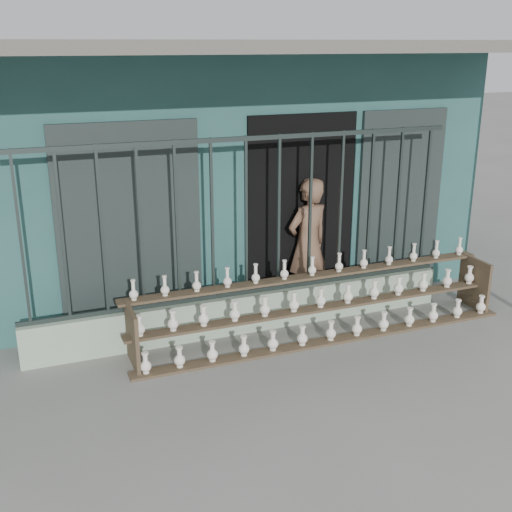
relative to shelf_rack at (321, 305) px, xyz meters
name	(u,v)px	position (x,y,z in m)	size (l,w,h in m)	color
ground	(293,382)	(-0.75, -0.88, -0.36)	(60.00, 60.00, 0.00)	slate
workshop_building	(178,153)	(-0.75, 3.35, 1.26)	(7.40, 6.60, 3.21)	#275451
parapet_wall	(247,312)	(-0.75, 0.42, -0.14)	(5.00, 0.20, 0.45)	#A5BAA0
security_fence	(246,218)	(-0.75, 0.42, 0.99)	(5.00, 0.04, 1.80)	#283330
shelf_rack	(321,305)	(0.00, 0.00, 0.00)	(4.50, 0.68, 0.85)	brown
elderly_woman	(308,245)	(0.19, 0.77, 0.47)	(0.61, 0.40, 1.66)	brown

